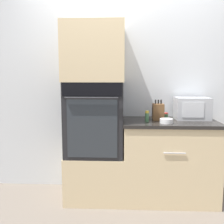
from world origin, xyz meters
TOP-DOWN VIEW (x-y plane):
  - ground_plane at (0.00, 0.00)m, footprint 12.00×12.00m
  - wall_back at (0.00, 0.63)m, footprint 8.00×0.05m
  - oven_cabinet_base at (-0.32, 0.30)m, footprint 0.64×0.60m
  - wall_oven at (-0.32, 0.30)m, footprint 0.62×0.64m
  - oven_cabinet_upper at (-0.32, 0.30)m, footprint 0.64×0.60m
  - counter_unit at (0.50, 0.30)m, footprint 1.02×0.63m
  - microwave at (0.77, 0.43)m, footprint 0.37×0.30m
  - knife_block at (0.38, 0.35)m, footprint 0.12×0.14m
  - bowl at (0.44, 0.15)m, footprint 0.14×0.14m
  - condiment_jar_near at (0.24, 0.22)m, footprint 0.04×0.04m
  - condiment_jar_mid at (0.48, 0.47)m, footprint 0.06×0.06m

SIDE VIEW (x-z plane):
  - ground_plane at x=0.00m, z-range 0.00..0.00m
  - oven_cabinet_base at x=-0.32m, z-range 0.00..0.52m
  - counter_unit at x=0.50m, z-range 0.00..0.89m
  - bowl at x=0.44m, z-range 0.89..0.94m
  - wall_oven at x=-0.32m, z-range 0.52..1.31m
  - condiment_jar_mid at x=0.48m, z-range 0.89..0.95m
  - condiment_jar_near at x=0.24m, z-range 0.89..1.01m
  - knife_block at x=0.38m, z-range 0.87..1.09m
  - microwave at x=0.77m, z-range 0.89..1.14m
  - wall_back at x=0.00m, z-range 0.00..2.50m
  - oven_cabinet_upper at x=-0.32m, z-range 1.31..1.92m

